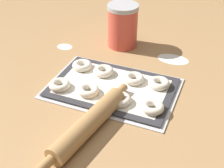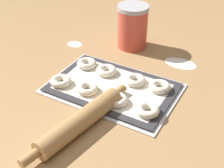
% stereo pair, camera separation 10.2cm
% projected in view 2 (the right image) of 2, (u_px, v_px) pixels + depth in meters
% --- Properties ---
extents(ground_plane, '(2.80, 2.80, 0.00)m').
position_uv_depth(ground_plane, '(117.00, 90.00, 1.01)').
color(ground_plane, '#A87F51').
extents(baking_tray, '(0.41, 0.28, 0.01)m').
position_uv_depth(baking_tray, '(112.00, 89.00, 1.01)').
color(baking_tray, silver).
rests_on(baking_tray, ground_plane).
extents(baking_mat, '(0.39, 0.26, 0.00)m').
position_uv_depth(baking_mat, '(112.00, 87.00, 1.01)').
color(baking_mat, '#333338').
rests_on(baking_mat, baking_tray).
extents(bagel_front_far_left, '(0.07, 0.07, 0.02)m').
position_uv_depth(bagel_front_far_left, '(61.00, 81.00, 1.01)').
color(bagel_front_far_left, silver).
rests_on(bagel_front_far_left, baking_mat).
extents(bagel_front_mid_left, '(0.07, 0.07, 0.02)m').
position_uv_depth(bagel_front_mid_left, '(87.00, 89.00, 0.98)').
color(bagel_front_mid_left, silver).
rests_on(bagel_front_mid_left, baking_mat).
extents(bagel_front_mid_right, '(0.07, 0.07, 0.02)m').
position_uv_depth(bagel_front_mid_right, '(116.00, 100.00, 0.93)').
color(bagel_front_mid_right, silver).
rests_on(bagel_front_mid_right, baking_mat).
extents(bagel_front_far_right, '(0.07, 0.07, 0.02)m').
position_uv_depth(bagel_front_far_right, '(148.00, 110.00, 0.89)').
color(bagel_front_far_right, silver).
rests_on(bagel_front_far_right, baking_mat).
extents(bagel_back_far_left, '(0.07, 0.07, 0.02)m').
position_uv_depth(bagel_back_far_left, '(87.00, 64.00, 1.10)').
color(bagel_back_far_left, silver).
rests_on(bagel_back_far_left, baking_mat).
extents(bagel_back_mid_left, '(0.07, 0.07, 0.02)m').
position_uv_depth(bagel_back_mid_left, '(106.00, 71.00, 1.06)').
color(bagel_back_mid_left, silver).
rests_on(bagel_back_mid_left, baking_mat).
extents(bagel_back_mid_right, '(0.07, 0.07, 0.02)m').
position_uv_depth(bagel_back_mid_right, '(135.00, 80.00, 1.02)').
color(bagel_back_mid_right, silver).
rests_on(bagel_back_mid_right, baking_mat).
extents(bagel_back_far_right, '(0.07, 0.07, 0.02)m').
position_uv_depth(bagel_back_far_right, '(160.00, 87.00, 0.99)').
color(bagel_back_far_right, silver).
rests_on(bagel_back_far_right, baking_mat).
extents(flour_canister, '(0.12, 0.12, 0.17)m').
position_uv_depth(flour_canister, '(132.00, 26.00, 1.21)').
color(flour_canister, '#DB4C3D').
rests_on(flour_canister, ground_plane).
extents(rolling_pin, '(0.10, 0.39, 0.05)m').
position_uv_depth(rolling_pin, '(80.00, 121.00, 0.85)').
color(rolling_pin, '#AD7F4C').
rests_on(rolling_pin, ground_plane).
extents(flour_patch_near, '(0.06, 0.05, 0.00)m').
position_uv_depth(flour_patch_near, '(75.00, 44.00, 1.27)').
color(flour_patch_near, white).
rests_on(flour_patch_near, ground_plane).
extents(flour_patch_far, '(0.12, 0.07, 0.00)m').
position_uv_depth(flour_patch_far, '(180.00, 63.00, 1.14)').
color(flour_patch_far, white).
rests_on(flour_patch_far, ground_plane).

